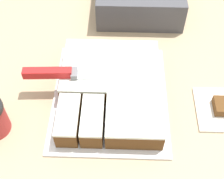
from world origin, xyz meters
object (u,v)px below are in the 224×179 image
object	(u,v)px
cake	(113,89)
knife	(62,73)
cake_board	(112,97)
storage_box	(141,1)

from	to	relation	value
cake	knife	distance (m)	0.13
cake_board	storage_box	size ratio (longest dim) A/B	1.29
cake	cake_board	bearing A→B (deg)	-129.85
cake	storage_box	distance (m)	0.36
cake	knife	world-z (taller)	knife
cake	storage_box	world-z (taller)	storage_box
cake_board	storage_box	bearing A→B (deg)	76.72
cake	storage_box	size ratio (longest dim) A/B	1.14
knife	storage_box	xyz separation A→B (m)	(0.21, 0.33, -0.02)
cake	storage_box	xyz separation A→B (m)	(0.08, 0.35, 0.02)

